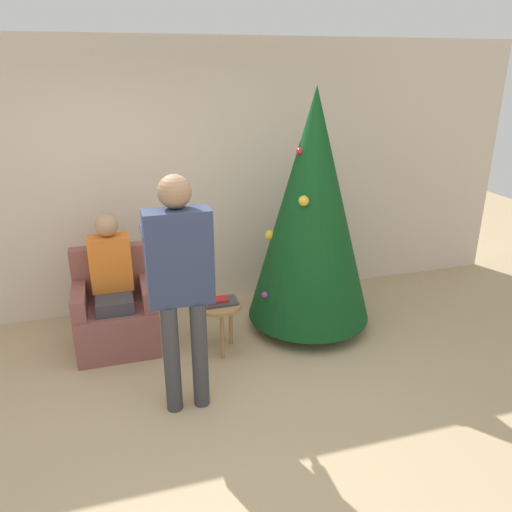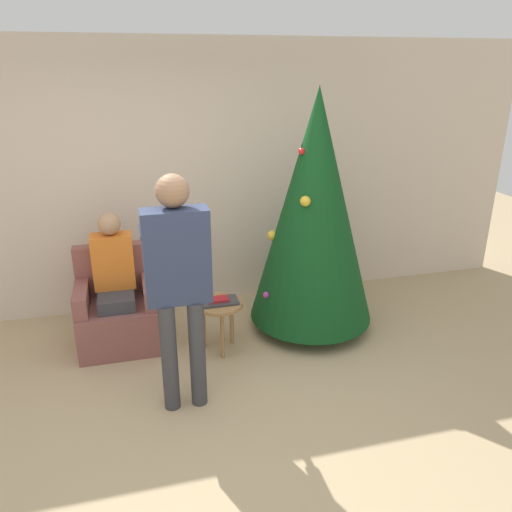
{
  "view_description": "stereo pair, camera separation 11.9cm",
  "coord_description": "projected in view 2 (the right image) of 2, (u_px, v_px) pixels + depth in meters",
  "views": [
    {
      "loc": [
        -0.44,
        -2.77,
        2.43
      ],
      "look_at": [
        0.63,
        0.86,
        0.98
      ],
      "focal_mm": 35.0,
      "sensor_mm": 36.0,
      "label": 1
    },
    {
      "loc": [
        -0.32,
        -2.8,
        2.43
      ],
      "look_at": [
        0.63,
        0.86,
        0.98
      ],
      "focal_mm": 35.0,
      "sensor_mm": 36.0,
      "label": 2
    }
  ],
  "objects": [
    {
      "name": "armchair",
      "position": [
        118.0,
        311.0,
        4.59
      ],
      "size": [
        0.71,
        0.67,
        0.89
      ],
      "color": "brown",
      "rests_on": "ground_plane"
    },
    {
      "name": "laptop",
      "position": [
        219.0,
        301.0,
        4.4
      ],
      "size": [
        0.34,
        0.2,
        0.02
      ],
      "color": "#38383D",
      "rests_on": "side_stool"
    },
    {
      "name": "person_standing",
      "position": [
        178.0,
        273.0,
        3.5
      ],
      "size": [
        0.47,
        0.57,
        1.76
      ],
      "color": "#38383D",
      "rests_on": "ground_plane"
    },
    {
      "name": "christmas_tree",
      "position": [
        314.0,
        209.0,
        4.56
      ],
      "size": [
        1.18,
        1.18,
        2.28
      ],
      "color": "brown",
      "rests_on": "ground_plane"
    },
    {
      "name": "person_seated",
      "position": [
        114.0,
        276.0,
        4.45
      ],
      "size": [
        0.36,
        0.46,
        1.24
      ],
      "color": "#38383D",
      "rests_on": "ground_plane"
    },
    {
      "name": "book",
      "position": [
        218.0,
        299.0,
        4.39
      ],
      "size": [
        0.17,
        0.11,
        0.02
      ],
      "color": "#B21E23",
      "rests_on": "laptop"
    },
    {
      "name": "wall_back",
      "position": [
        161.0,
        180.0,
        5.01
      ],
      "size": [
        8.0,
        0.06,
        2.7
      ],
      "color": "beige",
      "rests_on": "ground_plane"
    },
    {
      "name": "ground_plane",
      "position": [
        199.0,
        438.0,
        3.48
      ],
      "size": [
        14.0,
        14.0,
        0.0
      ],
      "primitive_type": "plane",
      "color": "tan"
    },
    {
      "name": "side_stool",
      "position": [
        219.0,
        310.0,
        4.43
      ],
      "size": [
        0.43,
        0.43,
        0.47
      ],
      "color": "#A37547",
      "rests_on": "ground_plane"
    }
  ]
}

